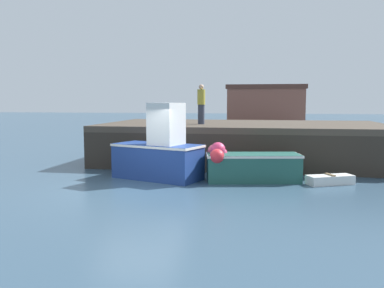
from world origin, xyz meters
The scene contains 7 objects.
ground centered at (0.00, 0.00, -0.05)m, with size 120.00×160.00×0.10m.
pier centered at (2.96, 6.31, 1.45)m, with size 12.51×6.76×1.75m.
fishing_boat_near_left centered at (0.29, 1.96, 0.93)m, with size 3.44×2.38×2.70m.
fishing_boat_near_right centered at (3.45, 2.10, 0.56)m, with size 3.37×1.83×1.34m.
rowboat centered at (6.13, 2.01, 0.15)m, with size 1.65×1.16×0.35m.
dockworker centered at (1.19, 5.78, 2.62)m, with size 0.34×0.34×1.73m.
warehouse centered at (3.92, 37.71, 2.35)m, with size 9.15×4.72×4.66m.
Camera 1 is at (4.00, -12.08, 2.76)m, focal length 38.55 mm.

